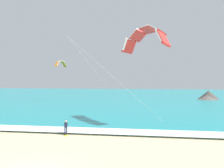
{
  "coord_description": "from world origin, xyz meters",
  "views": [
    {
      "loc": [
        7.77,
        -14.42,
        6.43
      ],
      "look_at": [
        3.35,
        15.49,
        5.8
      ],
      "focal_mm": 36.78,
      "sensor_mm": 36.0,
      "label": 1
    }
  ],
  "objects": [
    {
      "name": "kite_distant",
      "position": [
        -15.79,
        46.96,
        10.93
      ],
      "size": [
        2.03,
        4.89,
        1.71
      ],
      "color": "orange"
    },
    {
      "name": "surfboard",
      "position": [
        -1.35,
        10.83,
        0.03
      ],
      "size": [
        0.8,
        1.47,
        0.09
      ],
      "color": "yellow",
      "rests_on": "ground"
    },
    {
      "name": "headland_right",
      "position": [
        26.84,
        59.75,
        1.26
      ],
      "size": [
        7.34,
        8.07,
        2.95
      ],
      "color": "#47423D",
      "rests_on": "ground"
    },
    {
      "name": "kitesurfer",
      "position": [
        -1.35,
        10.84,
        0.94
      ],
      "size": [
        0.61,
        0.61,
        1.69
      ],
      "color": "#191E38",
      "rests_on": "ground"
    },
    {
      "name": "surf_foam",
      "position": [
        0.0,
        12.49,
        0.22
      ],
      "size": [
        200.0,
        3.09,
        0.04
      ],
      "primitive_type": "cube",
      "color": "white",
      "rests_on": "sea"
    },
    {
      "name": "kite_primary",
      "position": [
        7.72,
        17.69,
        12.38
      ],
      "size": [
        12.11,
        10.37,
        12.61
      ],
      "color": "red"
    },
    {
      "name": "sea",
      "position": [
        0.0,
        71.49,
        0.1
      ],
      "size": [
        200.0,
        120.0,
        0.2
      ],
      "primitive_type": "cube",
      "color": "teal",
      "rests_on": "ground"
    }
  ]
}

